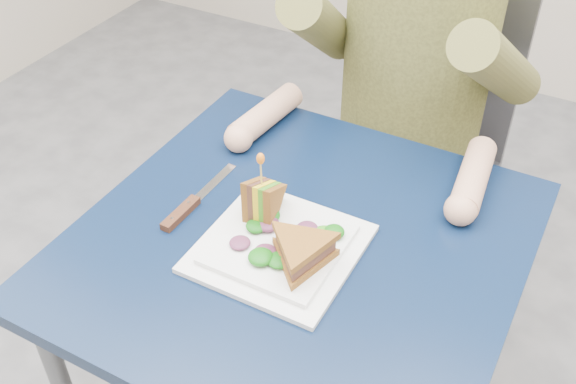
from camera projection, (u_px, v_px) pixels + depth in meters
The scene contains 12 objects.
table at pixel (298, 270), 1.23m from camera, with size 0.75×0.75×0.73m.
chair at pixel (417, 136), 1.75m from camera, with size 0.42×0.40×0.93m.
diner at pixel (420, 18), 1.44m from camera, with size 0.54×0.59×0.74m.
plate at pixel (279, 247), 1.15m from camera, with size 0.26×0.26×0.02m.
sandwich_flat at pixel (301, 252), 1.09m from camera, with size 0.19×0.19×0.05m.
sandwich_upright at pixel (262, 201), 1.17m from camera, with size 0.08×0.12×0.12m.
fork at pixel (221, 226), 1.20m from camera, with size 0.02×0.18×0.01m.
knife at pixel (187, 207), 1.23m from camera, with size 0.02×0.22×0.02m.
toothpick at pixel (261, 172), 1.13m from camera, with size 0.00×0.00×0.06m, color tan.
toothpick_frill at pixel (261, 159), 1.11m from camera, with size 0.01×0.01×0.02m, color orange.
lettuce_spill at pixel (285, 235), 1.14m from camera, with size 0.15×0.13×0.02m, color #337A14, non-canonical shape.
onion_ring at pixel (288, 237), 1.13m from camera, with size 0.04×0.04×0.01m, color #9E4C7A.
Camera 1 is at (0.39, -0.76, 1.54)m, focal length 42.00 mm.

